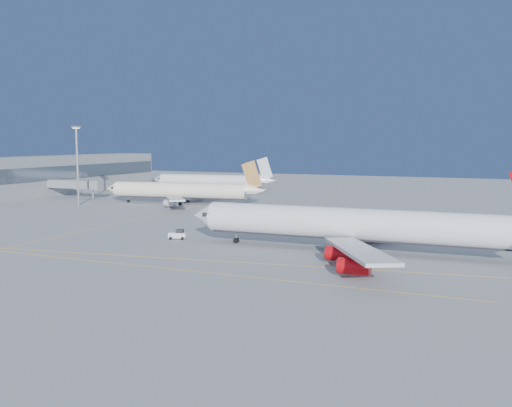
# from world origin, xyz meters

# --- Properties ---
(ground) EXTENTS (500.00, 500.00, 0.00)m
(ground) POSITION_xyz_m (0.00, 0.00, 0.00)
(ground) COLOR slate
(ground) RESTS_ON ground
(terminal) EXTENTS (18.40, 110.00, 15.00)m
(terminal) POSITION_xyz_m (-114.93, 85.00, 7.51)
(terminal) COLOR gray
(terminal) RESTS_ON ground
(jet_bridge) EXTENTS (23.60, 3.60, 6.90)m
(jet_bridge) POSITION_xyz_m (-93.11, 72.00, 5.17)
(jet_bridge) COLOR gray
(jet_bridge) RESTS_ON ground
(taxiway_lines) EXTENTS (118.86, 140.00, 0.02)m
(taxiway_lines) POSITION_xyz_m (-14.71, 6.34, 0.01)
(taxiway_lines) COLOR #F0B10D
(taxiway_lines) RESTS_ON ground
(airliner_virgin) EXTENTS (70.17, 63.18, 17.35)m
(airliner_virgin) POSITION_xyz_m (25.27, 12.23, 5.23)
(airliner_virgin) COLOR white
(airliner_virgin) RESTS_ON ground
(airliner_etihad) EXTENTS (56.99, 52.18, 14.89)m
(airliner_etihad) POSITION_xyz_m (-47.89, 71.47, 4.53)
(airliner_etihad) COLOR #F1E8CD
(airliner_etihad) RESTS_ON ground
(airliner_third) EXTENTS (54.75, 50.21, 14.68)m
(airliner_third) POSITION_xyz_m (-61.17, 118.16, 4.44)
(airliner_third) COLOR white
(airliner_third) RESTS_ON ground
(pushback_tug) EXTENTS (4.13, 3.19, 2.10)m
(pushback_tug) POSITION_xyz_m (-13.84, 11.43, 0.97)
(pushback_tug) COLOR white
(pushback_tug) RESTS_ON ground
(light_mast) EXTENTS (2.24, 2.24, 25.90)m
(light_mast) POSITION_xyz_m (-77.87, 54.80, 15.29)
(light_mast) COLOR gray
(light_mast) RESTS_ON ground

